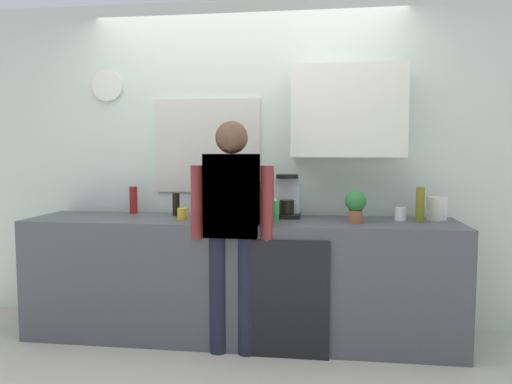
# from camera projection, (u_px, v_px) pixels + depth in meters

# --- Properties ---
(ground_plane) EXTENTS (8.00, 8.00, 0.00)m
(ground_plane) POSITION_uv_depth(u_px,v_px,m) (232.00, 353.00, 3.36)
(ground_plane) COLOR beige
(kitchen_counter) EXTENTS (3.18, 0.64, 0.89)m
(kitchen_counter) POSITION_uv_depth(u_px,v_px,m) (240.00, 279.00, 3.62)
(kitchen_counter) COLOR #4C4C51
(kitchen_counter) RESTS_ON ground_plane
(dishwasher_panel) EXTENTS (0.56, 0.02, 0.80)m
(dishwasher_panel) POSITION_uv_depth(u_px,v_px,m) (288.00, 300.00, 3.25)
(dishwasher_panel) COLOR black
(dishwasher_panel) RESTS_ON ground_plane
(back_wall_assembly) EXTENTS (4.78, 0.42, 2.60)m
(back_wall_assembly) POSITION_uv_depth(u_px,v_px,m) (259.00, 157.00, 3.93)
(back_wall_assembly) COLOR silver
(back_wall_assembly) RESTS_ON ground_plane
(coffee_maker) EXTENTS (0.20, 0.20, 0.33)m
(coffee_maker) POSITION_uv_depth(u_px,v_px,m) (287.00, 198.00, 3.69)
(coffee_maker) COLOR black
(coffee_maker) RESTS_ON kitchen_counter
(bottle_dark_sauce) EXTENTS (0.06, 0.06, 0.18)m
(bottle_dark_sauce) POSITION_uv_depth(u_px,v_px,m) (176.00, 204.00, 3.79)
(bottle_dark_sauce) COLOR black
(bottle_dark_sauce) RESTS_ON kitchen_counter
(bottle_clear_soda) EXTENTS (0.09, 0.09, 0.28)m
(bottle_clear_soda) POSITION_uv_depth(u_px,v_px,m) (255.00, 201.00, 3.57)
(bottle_clear_soda) COLOR #2D8C33
(bottle_clear_soda) RESTS_ON kitchen_counter
(bottle_green_wine) EXTENTS (0.07, 0.07, 0.30)m
(bottle_green_wine) POSITION_uv_depth(u_px,v_px,m) (215.00, 197.00, 3.74)
(bottle_green_wine) COLOR #195923
(bottle_green_wine) RESTS_ON kitchen_counter
(bottle_olive_oil) EXTENTS (0.06, 0.06, 0.25)m
(bottle_olive_oil) POSITION_uv_depth(u_px,v_px,m) (420.00, 205.00, 3.44)
(bottle_olive_oil) COLOR olive
(bottle_olive_oil) RESTS_ON kitchen_counter
(bottle_amber_beer) EXTENTS (0.06, 0.06, 0.23)m
(bottle_amber_beer) POSITION_uv_depth(u_px,v_px,m) (241.00, 201.00, 3.81)
(bottle_amber_beer) COLOR brown
(bottle_amber_beer) RESTS_ON kitchen_counter
(bottle_red_vinegar) EXTENTS (0.06, 0.06, 0.22)m
(bottle_red_vinegar) POSITION_uv_depth(u_px,v_px,m) (133.00, 200.00, 3.93)
(bottle_red_vinegar) COLOR maroon
(bottle_red_vinegar) RESTS_ON kitchen_counter
(cup_yellow_cup) EXTENTS (0.07, 0.07, 0.08)m
(cup_yellow_cup) POSITION_uv_depth(u_px,v_px,m) (182.00, 214.00, 3.58)
(cup_yellow_cup) COLOR yellow
(cup_yellow_cup) RESTS_ON kitchen_counter
(cup_white_mug) EXTENTS (0.08, 0.08, 0.09)m
(cup_white_mug) POSITION_uv_depth(u_px,v_px,m) (400.00, 214.00, 3.52)
(cup_white_mug) COLOR white
(cup_white_mug) RESTS_ON kitchen_counter
(mixing_bowl) EXTENTS (0.22, 0.22, 0.08)m
(mixing_bowl) POSITION_uv_depth(u_px,v_px,m) (219.00, 214.00, 3.56)
(mixing_bowl) COLOR orange
(mixing_bowl) RESTS_ON kitchen_counter
(potted_plant) EXTENTS (0.15, 0.15, 0.23)m
(potted_plant) POSITION_uv_depth(u_px,v_px,m) (356.00, 204.00, 3.39)
(potted_plant) COLOR #9E5638
(potted_plant) RESTS_ON kitchen_counter
(dish_soap) EXTENTS (0.06, 0.06, 0.18)m
(dish_soap) POSITION_uv_depth(u_px,v_px,m) (275.00, 210.00, 3.48)
(dish_soap) COLOR green
(dish_soap) RESTS_ON kitchen_counter
(storage_canister) EXTENTS (0.14, 0.14, 0.17)m
(storage_canister) POSITION_uv_depth(u_px,v_px,m) (437.00, 208.00, 3.55)
(storage_canister) COLOR silver
(storage_canister) RESTS_ON kitchen_counter
(person_at_sink) EXTENTS (0.57, 0.22, 1.60)m
(person_at_sink) POSITION_uv_depth(u_px,v_px,m) (232.00, 218.00, 3.29)
(person_at_sink) COLOR #3F4766
(person_at_sink) RESTS_ON ground_plane
(person_guest) EXTENTS (0.57, 0.22, 1.60)m
(person_guest) POSITION_uv_depth(u_px,v_px,m) (232.00, 218.00, 3.29)
(person_guest) COLOR #3F4766
(person_guest) RESTS_ON ground_plane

